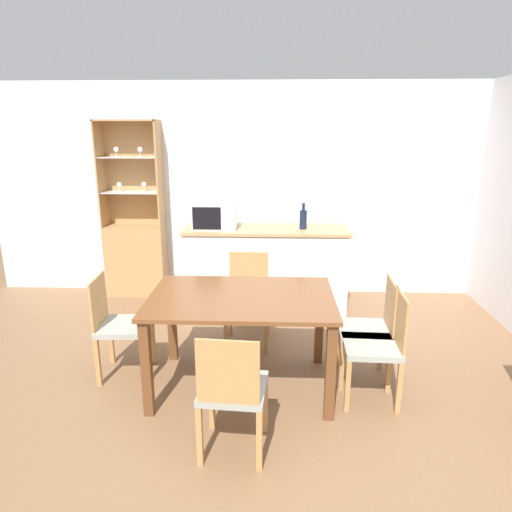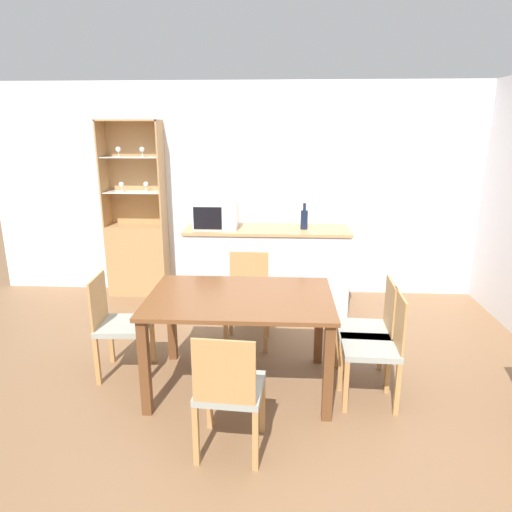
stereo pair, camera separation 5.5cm
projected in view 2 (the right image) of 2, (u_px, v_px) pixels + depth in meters
name	position (u px, v px, depth m)	size (l,w,h in m)	color
ground_plane	(255.00, 411.00, 3.38)	(18.00, 18.00, 0.00)	brown
wall_back	(267.00, 191.00, 5.56)	(6.80, 0.06, 2.55)	silver
kitchen_counter	(267.00, 270.00, 5.10)	(1.78, 0.58, 0.97)	silver
display_cabinet	(138.00, 245.00, 5.65)	(0.72, 0.32, 2.11)	tan
dining_table	(240.00, 310.00, 3.55)	(1.43, 0.95, 0.77)	brown
dining_chair_head_near	(229.00, 390.00, 2.84)	(0.44, 0.44, 0.87)	#999E93
dining_chair_side_right_near	(376.00, 346.00, 3.41)	(0.42, 0.42, 0.87)	#999E93
dining_chair_side_left_far	(119.00, 324.00, 3.79)	(0.43, 0.43, 0.87)	#999E93
dining_chair_side_right_far	(369.00, 330.00, 3.69)	(0.43, 0.43, 0.87)	#999E93
dining_chair_head_far	(248.00, 298.00, 4.37)	(0.42, 0.42, 0.87)	#999E93
microwave	(216.00, 215.00, 4.97)	(0.47, 0.40, 0.28)	silver
wine_bottle	(304.00, 219.00, 4.89)	(0.08, 0.08, 0.28)	#141E38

